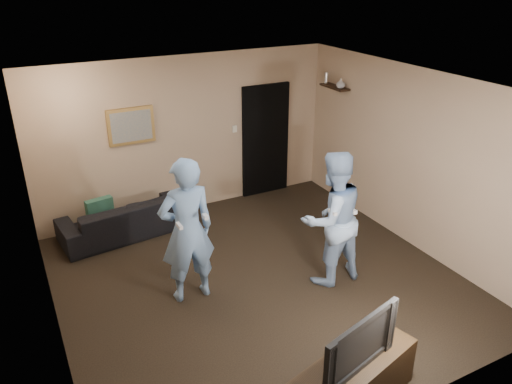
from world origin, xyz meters
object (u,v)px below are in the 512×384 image
television (352,341)px  wii_player_left (187,231)px  sofa (124,218)px  wii_player_right (332,219)px

television → wii_player_left: wii_player_left is taller
sofa → wii_player_left: (0.33, -1.97, 0.65)m
sofa → television: size_ratio=1.98×
sofa → wii_player_right: size_ratio=1.07×
wii_player_left → wii_player_right: bearing=-15.6°
wii_player_left → wii_player_right: wii_player_left is taller
wii_player_right → sofa: bearing=130.4°
television → wii_player_right: 2.15m
sofa → television: (1.01, -4.32, 0.52)m
television → sofa: bearing=88.2°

